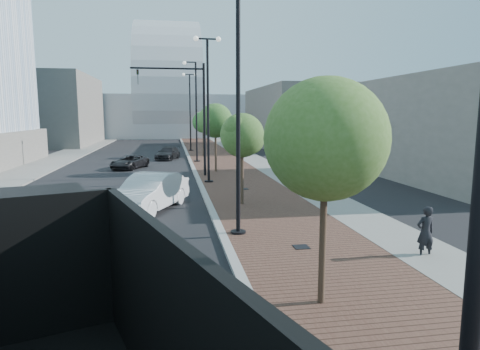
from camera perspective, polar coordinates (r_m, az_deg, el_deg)
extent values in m
cube|color=#4C2D23|center=(45.39, -2.69, 2.70)|extent=(7.00, 140.00, 0.12)
cube|color=slate|center=(45.78, 0.67, 2.76)|extent=(2.40, 140.00, 0.13)
cube|color=gray|center=(45.11, -7.12, 2.62)|extent=(0.30, 140.00, 0.14)
cube|color=slate|center=(46.45, -23.36, 2.15)|extent=(4.00, 140.00, 0.12)
cube|color=black|center=(8.86, -27.94, -11.06)|extent=(3.21, 3.27, 2.61)
cube|color=black|center=(10.56, -27.67, -12.87)|extent=(2.44, 1.24, 1.30)
cube|color=black|center=(7.72, -27.52, -19.18)|extent=(2.63, 1.56, 0.50)
cube|color=black|center=(6.29, -28.27, -11.64)|extent=(2.42, 0.91, 2.01)
cylinder|color=black|center=(8.80, -20.12, -18.88)|extent=(0.64, 1.14, 1.10)
cylinder|color=silver|center=(8.80, -20.12, -18.88)|extent=(0.52, 0.68, 0.60)
cylinder|color=black|center=(10.24, -21.42, -14.95)|extent=(0.64, 1.14, 1.10)
cylinder|color=silver|center=(10.24, -21.42, -14.95)|extent=(0.52, 0.68, 0.60)
imported|color=silver|center=(20.03, -12.19, -2.33)|extent=(3.84, 5.51, 1.72)
imported|color=black|center=(35.84, -14.83, 1.74)|extent=(3.33, 4.48, 1.13)
imported|color=black|center=(42.41, -9.82, 2.93)|extent=(2.84, 4.48, 1.21)
imported|color=black|center=(14.42, 23.97, -7.14)|extent=(0.63, 0.43, 1.67)
cylinder|color=black|center=(15.68, -0.24, -7.97)|extent=(0.56, 0.56, 0.20)
cylinder|color=black|center=(15.05, -0.26, 8.78)|extent=(0.16, 0.16, 9.00)
cylinder|color=black|center=(27.32, -4.27, -0.97)|extent=(0.56, 0.56, 0.20)
cylinder|color=black|center=(26.96, -4.38, 8.55)|extent=(0.16, 0.16, 9.00)
cylinder|color=black|center=(27.36, -4.49, 18.02)|extent=(1.40, 0.10, 0.10)
sphere|color=silver|center=(27.30, -6.03, 18.02)|extent=(0.32, 0.32, 0.32)
sphere|color=silver|center=(27.43, -2.96, 18.01)|extent=(0.32, 0.32, 0.32)
cylinder|color=black|center=(39.18, -5.87, 1.83)|extent=(0.56, 0.56, 0.20)
cylinder|color=black|center=(38.93, -5.97, 8.46)|extent=(0.16, 0.16, 9.00)
cylinder|color=black|center=(39.18, -6.83, 15.04)|extent=(1.00, 0.10, 0.10)
sphere|color=silver|center=(39.15, -7.58, 14.93)|extent=(0.32, 0.32, 0.32)
cylinder|color=black|center=(51.10, -6.73, 3.33)|extent=(0.56, 0.56, 0.20)
cylinder|color=black|center=(50.91, -6.81, 8.40)|extent=(0.16, 0.16, 9.00)
cylinder|color=black|center=(51.12, -6.90, 13.45)|extent=(1.40, 0.10, 0.10)
sphere|color=silver|center=(51.09, -7.71, 13.44)|extent=(0.32, 0.32, 0.32)
sphere|color=silver|center=(51.16, -6.10, 13.46)|extent=(0.32, 0.32, 0.32)
cylinder|color=black|center=(29.96, -4.88, 7.34)|extent=(0.18, 0.18, 8.00)
cylinder|color=black|center=(30.02, -9.88, 14.13)|extent=(5.00, 0.12, 0.12)
imported|color=black|center=(30.03, -13.77, 12.87)|extent=(0.16, 0.20, 1.00)
cylinder|color=#382619|center=(9.85, 11.24, -7.49)|extent=(0.16, 0.16, 3.68)
sphere|color=#3E6422|center=(9.50, 11.60, 4.81)|extent=(2.77, 2.77, 2.77)
sphere|color=#3E6422|center=(9.95, 13.10, 3.40)|extent=(1.94, 1.94, 1.94)
sphere|color=#3E6422|center=(9.10, 10.58, 7.01)|extent=(1.66, 1.66, 1.66)
cylinder|color=#382619|center=(20.35, 0.28, 0.20)|extent=(0.16, 0.16, 3.25)
sphere|color=#34591E|center=(20.17, 0.28, 5.44)|extent=(2.13, 2.13, 2.13)
sphere|color=#34591E|center=(20.55, 1.24, 4.84)|extent=(1.49, 1.49, 1.49)
sphere|color=#34591E|center=(19.81, -0.43, 6.32)|extent=(1.28, 1.28, 1.28)
cylinder|color=#382619|center=(32.15, -3.34, 3.61)|extent=(0.16, 0.16, 3.74)
sphere|color=#2E5A1E|center=(32.04, -3.37, 7.42)|extent=(2.61, 2.61, 2.61)
sphere|color=#2E5A1E|center=(32.39, -2.72, 6.96)|extent=(1.83, 1.83, 1.83)
sphere|color=#2E5A1E|center=(31.71, -3.87, 8.08)|extent=(1.57, 1.57, 1.57)
cylinder|color=#382619|center=(44.08, -5.02, 4.67)|extent=(0.16, 0.16, 3.43)
sphere|color=#246021|center=(44.00, -5.05, 7.22)|extent=(2.24, 2.24, 2.24)
sphere|color=#246021|center=(44.33, -4.55, 6.92)|extent=(1.56, 1.56, 1.56)
sphere|color=#246021|center=(43.67, -5.42, 7.66)|extent=(1.34, 1.34, 1.34)
cube|color=#B0B5BB|center=(89.86, -9.66, 7.89)|extent=(50.00, 28.00, 8.00)
cube|color=#66625C|center=(67.36, -25.38, 7.96)|extent=(14.00, 20.00, 10.00)
cube|color=#605C56|center=(57.68, 8.61, 7.73)|extent=(12.00, 22.00, 8.00)
cube|color=#65615B|center=(31.80, 29.23, 5.47)|extent=(10.00, 16.00, 7.00)
cube|color=black|center=(14.22, 8.36, -9.67)|extent=(0.50, 0.50, 0.02)
cube|color=black|center=(24.62, 0.54, -1.90)|extent=(0.50, 0.50, 0.02)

